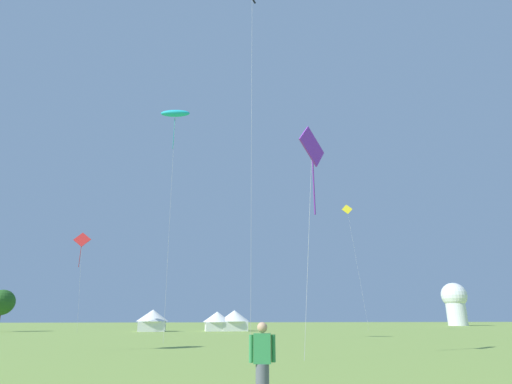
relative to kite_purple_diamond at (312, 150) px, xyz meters
name	(u,v)px	position (x,y,z in m)	size (l,w,h in m)	color
kite_purple_diamond	(312,150)	(0.00, 0.00, 0.00)	(2.43, 2.55, 12.66)	purple
kite_red_diamond	(82,242)	(-20.89, 36.90, 0.70)	(2.25, 1.41, 13.14)	red
kite_cyan_parafoil	(175,114)	(-8.52, 13.85, 8.96)	(2.87, 1.66, 20.55)	#1EB7CC
kite_black_diamond	(252,16)	(-2.50, 6.37, 14.57)	(0.90, 1.75, 28.28)	black
kite_yellow_diamond	(348,212)	(20.03, 41.95, 8.04)	(2.44, 1.82, 20.54)	yellow
person_spectator	(262,366)	(-5.19, -11.48, -10.26)	(0.57, 0.30, 1.73)	#565B66
festival_tent_center	(153,319)	(-11.10, 42.40, -9.43)	(4.68, 4.68, 3.04)	white
festival_tent_right	(217,320)	(-1.70, 42.40, -9.57)	(4.28, 4.28, 2.78)	white
festival_tent_left	(234,319)	(0.90, 42.40, -9.45)	(4.60, 4.60, 2.99)	white
observatory_dome	(455,302)	(63.15, 76.97, -5.10)	(6.40, 6.40, 10.80)	white
tree_distant_left	(1,303)	(-32.79, 45.13, -7.12)	(3.61, 3.61, 5.83)	brown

